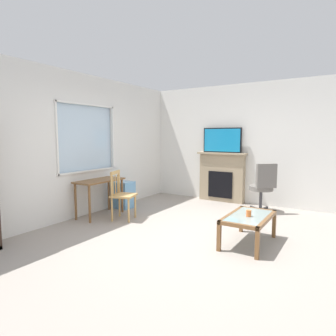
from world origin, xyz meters
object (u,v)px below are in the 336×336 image
object	(u,v)px
desk_under_window	(100,186)
wooden_chair	(122,195)
office_chair	(263,185)
coffee_table	(249,220)
sippy_cup	(249,213)
tv	(222,140)
plastic_drawer_unit	(123,195)
fireplace	(222,177)

from	to	relation	value
desk_under_window	wooden_chair	xyz separation A→B (m)	(0.04, -0.52, -0.13)
office_chair	coffee_table	bearing A→B (deg)	-171.61
desk_under_window	sippy_cup	world-z (taller)	desk_under_window
wooden_chair	tv	distance (m)	2.77
desk_under_window	coffee_table	size ratio (longest dim) A/B	0.98
office_chair	plastic_drawer_unit	bearing A→B (deg)	114.47
fireplace	sippy_cup	xyz separation A→B (m)	(-2.47, -1.38, -0.12)
tv	coffee_table	xyz separation A→B (m)	(-2.39, -1.37, -1.08)
wooden_chair	coffee_table	size ratio (longest dim) A/B	0.91
tv	sippy_cup	distance (m)	2.98
plastic_drawer_unit	coffee_table	world-z (taller)	plastic_drawer_unit
desk_under_window	plastic_drawer_unit	distance (m)	0.80
wooden_chair	desk_under_window	bearing A→B (deg)	94.87
fireplace	sippy_cup	distance (m)	2.83
wooden_chair	tv	bearing A→B (deg)	-22.34
fireplace	tv	xyz separation A→B (m)	(-0.02, 0.00, 0.86)
wooden_chair	plastic_drawer_unit	distance (m)	0.92
wooden_chair	fireplace	size ratio (longest dim) A/B	0.77
tv	sippy_cup	xyz separation A→B (m)	(-2.45, -1.38, -0.98)
wooden_chair	office_chair	distance (m)	2.81
desk_under_window	fireplace	bearing A→B (deg)	-31.38
tv	office_chair	world-z (taller)	tv
wooden_chair	tv	xyz separation A→B (m)	(2.40, -0.99, 0.98)
wooden_chair	coffee_table	distance (m)	2.35
plastic_drawer_unit	coffee_table	size ratio (longest dim) A/B	0.57
fireplace	sippy_cup	bearing A→B (deg)	-150.79
desk_under_window	sippy_cup	distance (m)	2.89
desk_under_window	sippy_cup	xyz separation A→B (m)	(-0.01, -2.88, -0.13)
wooden_chair	plastic_drawer_unit	size ratio (longest dim) A/B	1.59
desk_under_window	wooden_chair	distance (m)	0.53
fireplace	office_chair	size ratio (longest dim) A/B	1.17
wooden_chair	coffee_table	xyz separation A→B (m)	(0.01, -2.35, -0.11)
fireplace	coffee_table	xyz separation A→B (m)	(-2.41, -1.37, -0.22)
desk_under_window	wooden_chair	size ratio (longest dim) A/B	1.08
tv	coffee_table	distance (m)	2.96
plastic_drawer_unit	office_chair	world-z (taller)	office_chair
plastic_drawer_unit	fireplace	bearing A→B (deg)	-42.03
tv	sippy_cup	world-z (taller)	tv
desk_under_window	fireplace	world-z (taller)	fireplace
plastic_drawer_unit	fireplace	world-z (taller)	fireplace
fireplace	tv	bearing A→B (deg)	180.00
desk_under_window	office_chair	xyz separation A→B (m)	(1.94, -2.59, -0.04)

